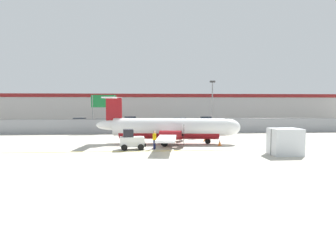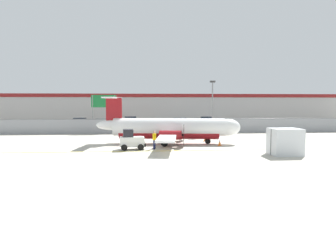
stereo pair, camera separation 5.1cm
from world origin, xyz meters
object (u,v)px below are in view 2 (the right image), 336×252
ground_crew_worker (154,139)px  traffic_cone_near_right (205,139)px  parked_car_2 (131,120)px  parked_car_0 (81,122)px  commuter_airplane (171,129)px  parked_car_1 (101,123)px  parked_car_5 (206,121)px  baggage_tug (131,140)px  traffic_cone_near_left (220,143)px  apron_light_pole (212,103)px  cargo_container (285,142)px  parked_car_3 (157,124)px  parked_car_4 (181,122)px  parked_car_6 (241,123)px  highway_sign (104,104)px

ground_crew_worker → traffic_cone_near_right: ground_crew_worker is taller
parked_car_2 → parked_car_0: bearing=-154.1°
commuter_airplane → ground_crew_worker: size_ratio=9.45×
parked_car_1 → parked_car_5: bearing=-159.2°
baggage_tug → traffic_cone_near_right: size_ratio=3.81×
parked_car_2 → ground_crew_worker: bearing=-89.7°
traffic_cone_near_right → traffic_cone_near_left: bearing=-78.1°
parked_car_2 → apron_light_pole: (11.74, -21.03, 3.41)m
cargo_container → apron_light_pole: apron_light_pole is taller
baggage_tug → parked_car_3: bearing=74.8°
traffic_cone_near_left → parked_car_1: (-14.97, 22.06, 0.58)m
cargo_container → parked_car_5: size_ratio=0.56×
parked_car_2 → parked_car_5: bearing=-13.2°
baggage_tug → parked_car_0: baggage_tug is taller
ground_crew_worker → apron_light_pole: size_ratio=0.23×
cargo_container → apron_light_pole: size_ratio=0.34×
parked_car_3 → parked_car_4: size_ratio=1.01×
traffic_cone_near_right → parked_car_3: bearing=107.3°
baggage_tug → parked_car_6: 28.50m
cargo_container → traffic_cone_near_right: size_ratio=3.81×
parked_car_6 → parked_car_2: bearing=152.0°
commuter_airplane → apron_light_pole: size_ratio=2.21×
commuter_airplane → parked_car_2: size_ratio=3.69×
parked_car_6 → highway_sign: bearing=-165.1°
cargo_container → parked_car_2: 39.31m
cargo_container → parked_car_2: size_ratio=0.56×
ground_crew_worker → parked_car_1: (-8.32, 23.87, -0.06)m
ground_crew_worker → parked_car_5: same height
commuter_airplane → parked_car_4: commuter_airplane is taller
baggage_tug → parked_car_3: size_ratio=0.56×
traffic_cone_near_right → parked_car_3: 16.18m
commuter_airplane → apron_light_pole: bearing=59.5°
baggage_tug → highway_sign: 17.37m
ground_crew_worker → traffic_cone_near_left: size_ratio=2.66×
baggage_tug → traffic_cone_near_right: baggage_tug is taller
parked_car_4 → baggage_tug: bearing=-111.2°
commuter_airplane → parked_car_5: bearing=78.7°
parked_car_4 → parked_car_2: bearing=137.4°
ground_crew_worker → cargo_container: size_ratio=0.70×
parked_car_2 → parked_car_3: size_ratio=1.00×
parked_car_0 → cargo_container: bearing=-59.8°
commuter_airplane → parked_car_6: 23.06m
parked_car_2 → apron_light_pole: size_ratio=0.60×
commuter_airplane → traffic_cone_near_left: 5.26m
commuter_airplane → baggage_tug: (-4.05, -3.76, -0.75)m
baggage_tug → traffic_cone_near_right: (8.02, 5.42, -0.54)m
parked_car_2 → parked_car_4: (9.19, -7.26, 0.00)m
commuter_airplane → parked_car_3: 17.13m
parked_car_4 → parked_car_5: size_ratio=0.99×
parked_car_2 → highway_sign: size_ratio=0.79×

